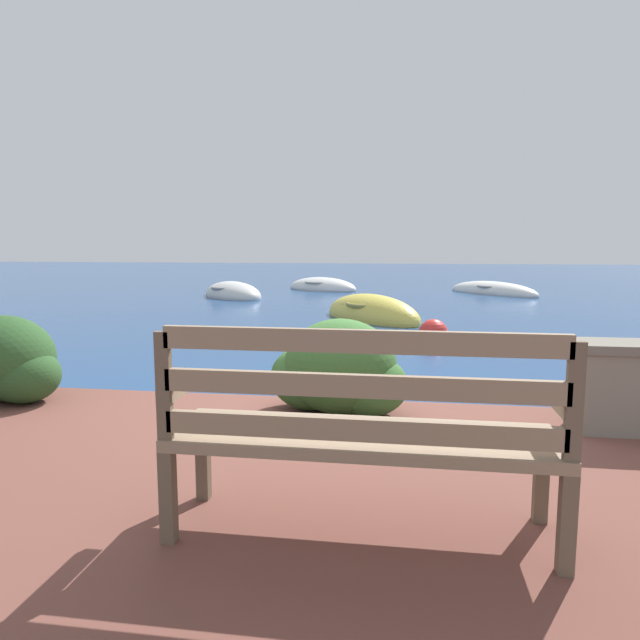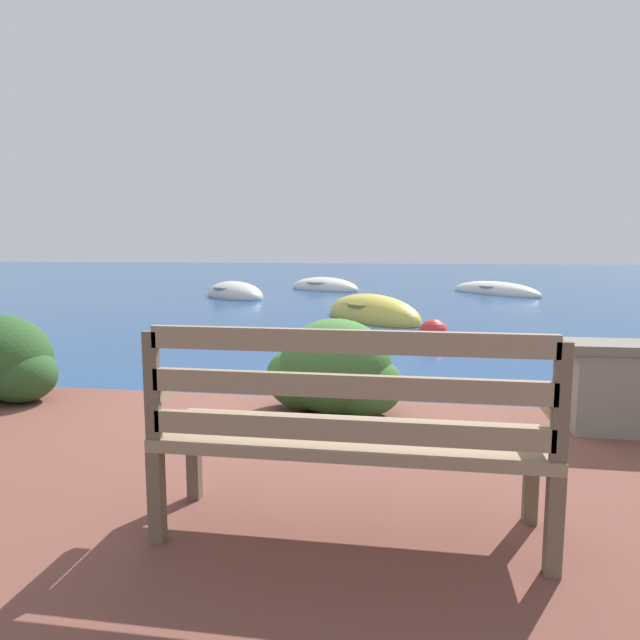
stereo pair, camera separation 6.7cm
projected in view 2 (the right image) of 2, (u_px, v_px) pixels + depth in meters
ground_plane at (317, 424)px, 4.69m from camera, size 80.00×80.00×0.00m
park_bench at (349, 428)px, 2.38m from camera, size 1.66×0.48×0.93m
hedge_clump_far_left at (0, 363)px, 4.59m from camera, size 1.01×0.73×0.69m
hedge_clump_left at (334, 372)px, 4.23m from camera, size 1.04×0.75×0.71m
hedge_clump_centre at (630, 393)px, 4.00m from camera, size 0.72×0.52×0.49m
rowboat_nearest at (373, 316)px, 11.20m from camera, size 2.49×2.66×0.87m
rowboat_mid at (235, 295)px, 15.93m from camera, size 2.58×2.63×0.78m
rowboat_far at (495, 292)px, 17.03m from camera, size 2.79×3.15×0.65m
rowboat_outer at (325, 288)px, 18.50m from camera, size 2.83×2.36×0.72m
mooring_buoy at (433, 334)px, 8.90m from camera, size 0.51×0.51×0.46m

